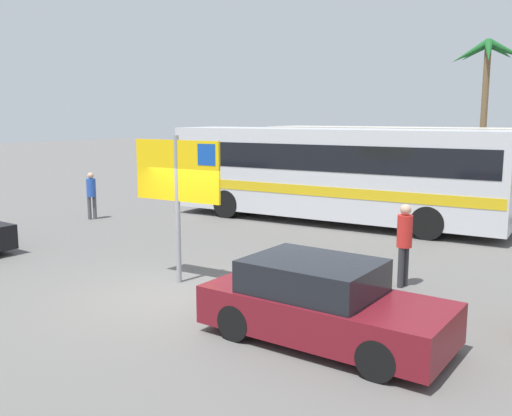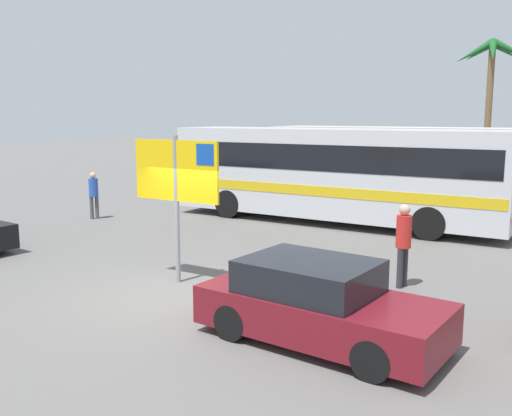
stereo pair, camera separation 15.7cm
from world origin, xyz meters
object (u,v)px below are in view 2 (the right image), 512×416
ferry_sign (178,177)px  pedestrian_near_sign (404,238)px  bus_rear_coach (416,165)px  car_maroon (318,304)px  pedestrian_by_bus (94,192)px  bus_front_coach (334,170)px

ferry_sign → pedestrian_near_sign: bearing=27.4°
bus_rear_coach → ferry_sign: ferry_sign is taller
bus_rear_coach → car_maroon: bearing=-80.4°
pedestrian_by_bus → bus_front_coach: bearing=-117.0°
pedestrian_by_bus → pedestrian_near_sign: 11.95m
car_maroon → pedestrian_by_bus: 12.88m
pedestrian_by_bus → pedestrian_near_sign: pedestrian_near_sign is taller
car_maroon → pedestrian_near_sign: pedestrian_near_sign is taller
car_maroon → pedestrian_by_bus: bearing=157.3°
ferry_sign → pedestrian_by_bus: bearing=149.3°
pedestrian_near_sign → bus_front_coach: bearing=-40.0°
car_maroon → pedestrian_near_sign: (0.27, 3.60, 0.42)m
car_maroon → pedestrian_near_sign: 3.63m
ferry_sign → pedestrian_near_sign: (4.25, 2.19, -1.27)m
bus_rear_coach → ferry_sign: size_ratio=3.57×
bus_front_coach → bus_rear_coach: bearing=65.0°
car_maroon → ferry_sign: bearing=164.9°
bus_front_coach → car_maroon: 10.52m
bus_rear_coach → bus_front_coach: bearing=-115.0°
bus_front_coach → ferry_sign: bearing=-89.8°
bus_front_coach → bus_rear_coach: 4.12m
bus_front_coach → pedestrian_by_bus: 8.41m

